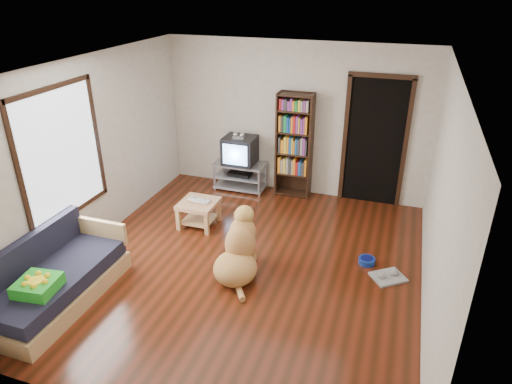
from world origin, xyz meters
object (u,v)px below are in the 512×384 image
(green_cushion, at_px, (38,285))
(sofa, at_px, (55,281))
(dog, at_px, (239,252))
(dog_bowl, at_px, (367,261))
(grey_rag, at_px, (388,277))
(crt_tv, at_px, (240,150))
(coffee_table, at_px, (199,209))
(tv_stand, at_px, (240,175))
(laptop, at_px, (197,202))
(bookshelf, at_px, (294,140))

(green_cushion, xyz_separation_m, sofa, (-0.12, 0.36, -0.23))
(sofa, xyz_separation_m, dog, (1.86, 1.20, 0.06))
(green_cushion, height_order, dog_bowl, green_cushion)
(dog_bowl, bearing_deg, dog, -154.37)
(grey_rag, bearing_deg, sofa, -155.51)
(crt_tv, bearing_deg, coffee_table, -95.47)
(grey_rag, xyz_separation_m, dog, (-1.85, -0.49, 0.31))
(green_cushion, distance_m, dog_bowl, 4.04)
(dog_bowl, relative_size, coffee_table, 0.40)
(tv_stand, bearing_deg, sofa, -105.02)
(grey_rag, relative_size, dog, 0.38)
(coffee_table, bearing_deg, tv_stand, 84.45)
(laptop, distance_m, sofa, 2.31)
(bookshelf, bearing_deg, sofa, -117.32)
(sofa, xyz_separation_m, coffee_table, (0.83, 2.18, 0.02))
(crt_tv, height_order, coffee_table, crt_tv)
(dog_bowl, relative_size, grey_rag, 0.55)
(grey_rag, distance_m, bookshelf, 2.88)
(laptop, relative_size, tv_stand, 0.38)
(laptop, relative_size, grey_rag, 0.86)
(dog_bowl, relative_size, crt_tv, 0.38)
(grey_rag, xyz_separation_m, crt_tv, (-2.74, 1.96, 0.73))
(green_cushion, height_order, bookshelf, bookshelf)
(dog_bowl, distance_m, bookshelf, 2.51)
(laptop, xyz_separation_m, crt_tv, (0.14, 1.50, 0.33))
(green_cushion, distance_m, crt_tv, 4.11)
(dog, bearing_deg, tv_stand, 110.03)
(tv_stand, height_order, crt_tv, crt_tv)
(green_cushion, relative_size, dog, 0.39)
(tv_stand, xyz_separation_m, bookshelf, (0.95, 0.09, 0.73))
(crt_tv, xyz_separation_m, dog, (0.89, -2.46, -0.42))
(dog_bowl, distance_m, crt_tv, 3.06)
(laptop, bearing_deg, grey_rag, -2.72)
(bookshelf, relative_size, dog, 1.69)
(dog_bowl, bearing_deg, bookshelf, 129.87)
(dog_bowl, bearing_deg, crt_tv, 144.95)
(tv_stand, bearing_deg, dog_bowl, -34.70)
(laptop, height_order, crt_tv, crt_tv)
(green_cushion, xyz_separation_m, coffee_table, (0.71, 2.54, -0.21))
(green_cushion, xyz_separation_m, crt_tv, (0.85, 4.01, 0.25))
(green_cushion, height_order, dog, dog)
(laptop, height_order, bookshelf, bookshelf)
(grey_rag, height_order, bookshelf, bookshelf)
(laptop, relative_size, bookshelf, 0.19)
(laptop, relative_size, dog_bowl, 1.56)
(tv_stand, bearing_deg, grey_rag, -35.30)
(laptop, xyz_separation_m, coffee_table, (0.00, 0.03, -0.13))
(laptop, xyz_separation_m, dog, (1.03, -0.95, -0.09))
(tv_stand, relative_size, sofa, 0.50)
(green_cushion, relative_size, crt_tv, 0.71)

